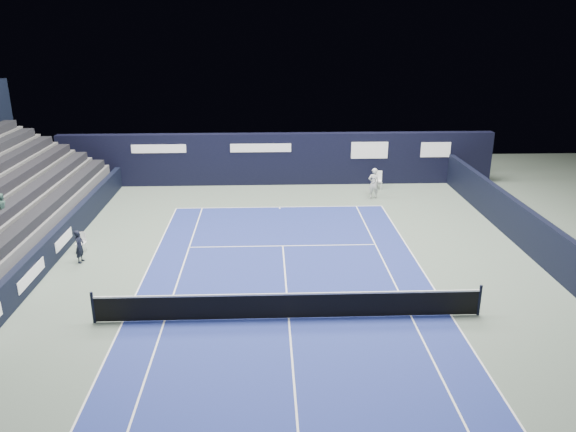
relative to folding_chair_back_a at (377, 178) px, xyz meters
name	(u,v)px	position (x,y,z in m)	size (l,w,h in m)	color
ground	(287,291)	(-5.86, -13.23, -0.61)	(48.00, 48.00, 0.00)	#546458
court_surface	(289,318)	(-5.86, -15.23, -0.61)	(10.97, 23.77, 0.01)	navy
enclosure_wall_right	(523,227)	(4.64, -9.23, 0.29)	(0.30, 22.00, 1.80)	black
folding_chair_back_a	(377,178)	(0.00, 0.00, 0.00)	(0.49, 0.51, 0.92)	silver
folding_chair_back_b	(378,179)	(0.03, -0.04, 0.00)	(0.57, 0.56, 1.07)	white
line_judge_chair	(81,241)	(-14.53, -9.06, -0.13)	(0.39, 0.38, 0.85)	white
line_judge	(80,246)	(-14.21, -10.23, 0.08)	(0.51, 0.33, 1.39)	black
court_markings	(289,318)	(-5.86, -15.23, -0.60)	(11.03, 23.83, 0.00)	white
tennis_net	(289,305)	(-5.86, -15.23, -0.10)	(12.90, 0.10, 1.10)	black
back_sponsor_wall	(278,159)	(-5.85, 1.26, 0.94)	(26.00, 0.63, 3.10)	black
side_barrier_left	(60,240)	(-15.35, -9.26, -0.01)	(0.33, 22.00, 1.20)	black
tennis_player	(374,183)	(-0.56, -1.86, 0.25)	(0.68, 0.86, 1.72)	silver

